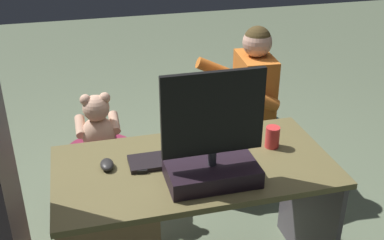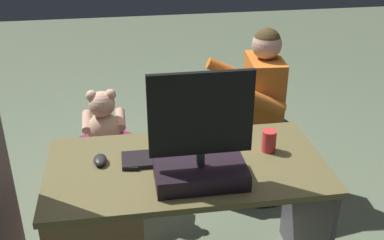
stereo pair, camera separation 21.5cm
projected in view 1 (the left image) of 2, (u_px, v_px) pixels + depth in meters
name	position (u px, v px, depth m)	size (l,w,h in m)	color
ground_plane	(176.00, 229.00, 2.83)	(10.00, 10.00, 0.00)	#616E55
desk	(128.00, 233.00, 2.22)	(1.26, 0.65, 0.71)	brown
monitor	(212.00, 151.00, 1.97)	(0.43, 0.23, 0.50)	black
keyboard	(175.00, 158.00, 2.17)	(0.42, 0.14, 0.02)	black
computer_mouse	(107.00, 165.00, 2.11)	(0.06, 0.10, 0.04)	#282726
cup	(272.00, 137.00, 2.26)	(0.07, 0.07, 0.10)	red
tv_remote	(142.00, 163.00, 2.13)	(0.04, 0.15, 0.02)	black
office_chair_teddy	(103.00, 176.00, 2.86)	(0.48, 0.48, 0.45)	black
teddy_bear	(98.00, 124.00, 2.72)	(0.25, 0.25, 0.35)	#DBA98C
visitor_chair	(250.00, 150.00, 3.15)	(0.51, 0.51, 0.45)	black
person	(242.00, 98.00, 2.95)	(0.51, 0.50, 1.10)	orange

